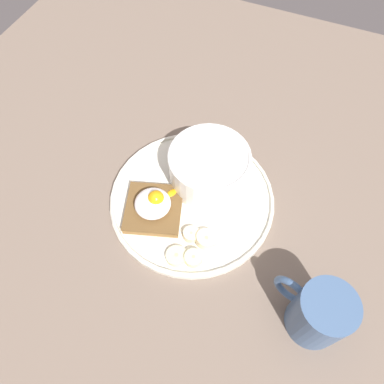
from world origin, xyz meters
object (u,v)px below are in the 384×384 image
at_px(banana_slice_back, 206,239).
at_px(toast_slice, 154,209).
at_px(poached_egg, 153,202).
at_px(banana_slice_right, 193,258).
at_px(coffee_mug, 319,313).
at_px(oatmeal_bowl, 209,167).
at_px(banana_slice_front, 177,256).
at_px(banana_slice_left, 191,234).

bearing_deg(banana_slice_back, toast_slice, 171.24).
height_order(poached_egg, banana_slice_back, poached_egg).
relative_size(banana_slice_right, coffee_mug, 0.36).
bearing_deg(oatmeal_bowl, banana_slice_front, -86.58).
relative_size(poached_egg, banana_slice_right, 1.88).
distance_m(oatmeal_bowl, toast_slice, 0.12).
bearing_deg(banana_slice_right, banana_slice_left, 118.06).
bearing_deg(toast_slice, poached_egg, 64.33).
relative_size(banana_slice_left, banana_slice_right, 0.95).
distance_m(oatmeal_bowl, banana_slice_back, 0.13).
xyz_separation_m(toast_slice, coffee_mug, (0.29, -0.07, 0.03)).
distance_m(poached_egg, banana_slice_right, 0.11).
relative_size(toast_slice, banana_slice_front, 2.45).
bearing_deg(banana_slice_front, banana_slice_right, 13.04).
bearing_deg(oatmeal_bowl, banana_slice_right, -76.75).
bearing_deg(banana_slice_left, coffee_mug, -14.32).
height_order(oatmeal_bowl, banana_slice_right, oatmeal_bowl).
bearing_deg(toast_slice, oatmeal_bowl, 59.05).
relative_size(banana_slice_left, banana_slice_back, 0.78).
bearing_deg(toast_slice, banana_slice_left, -12.62).
xyz_separation_m(poached_egg, banana_slice_left, (0.07, -0.02, -0.02)).
relative_size(oatmeal_bowl, banana_slice_left, 3.57).
height_order(oatmeal_bowl, poached_egg, oatmeal_bowl).
xyz_separation_m(poached_egg, banana_slice_back, (0.10, -0.02, -0.02)).
xyz_separation_m(banana_slice_left, banana_slice_right, (0.02, -0.04, 0.00)).
height_order(oatmeal_bowl, toast_slice, oatmeal_bowl).
distance_m(banana_slice_back, banana_slice_right, 0.04).
bearing_deg(banana_slice_right, oatmeal_bowl, 103.25).
height_order(toast_slice, poached_egg, poached_egg).
relative_size(banana_slice_left, coffee_mug, 0.35).
bearing_deg(banana_slice_front, banana_slice_back, 53.39).
height_order(banana_slice_left, banana_slice_back, banana_slice_back).
xyz_separation_m(poached_egg, banana_slice_right, (0.09, -0.06, -0.02)).
distance_m(toast_slice, banana_slice_back, 0.10).
relative_size(banana_slice_front, banana_slice_left, 1.23).
height_order(toast_slice, coffee_mug, coffee_mug).
distance_m(toast_slice, coffee_mug, 0.30).
relative_size(poached_egg, banana_slice_front, 1.60).
xyz_separation_m(toast_slice, banana_slice_back, (0.10, -0.02, -0.00)).
xyz_separation_m(poached_egg, banana_slice_front, (0.07, -0.06, -0.02)).
bearing_deg(coffee_mug, banana_slice_left, 165.68).
bearing_deg(banana_slice_left, banana_slice_back, 2.82).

